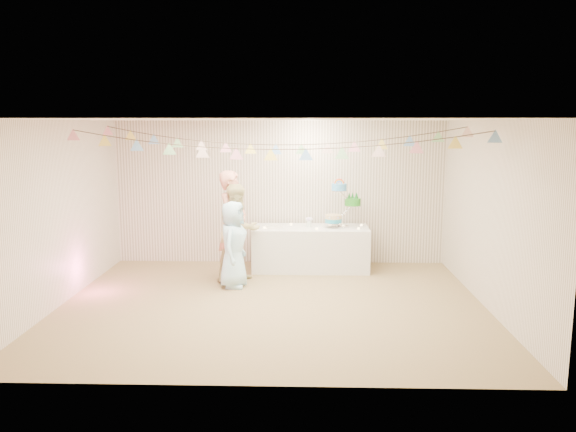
{
  "coord_description": "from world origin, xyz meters",
  "views": [
    {
      "loc": [
        0.45,
        -7.66,
        2.56
      ],
      "look_at": [
        0.2,
        0.8,
        1.15
      ],
      "focal_mm": 35.0,
      "sensor_mm": 36.0,
      "label": 1
    }
  ],
  "objects_px": {
    "person_adult_a": "(233,225)",
    "person_adult_b": "(239,233)",
    "cake_stand": "(342,205)",
    "table": "(311,248)",
    "person_child": "(233,244)"
  },
  "relations": [
    {
      "from": "cake_stand",
      "to": "person_child",
      "type": "relative_size",
      "value": 0.58
    },
    {
      "from": "person_adult_a",
      "to": "person_child",
      "type": "bearing_deg",
      "value": -154.72
    },
    {
      "from": "table",
      "to": "person_adult_b",
      "type": "bearing_deg",
      "value": -147.47
    },
    {
      "from": "person_adult_a",
      "to": "person_adult_b",
      "type": "bearing_deg",
      "value": -126.24
    },
    {
      "from": "table",
      "to": "person_child",
      "type": "bearing_deg",
      "value": -137.87
    },
    {
      "from": "table",
      "to": "cake_stand",
      "type": "xyz_separation_m",
      "value": [
        0.55,
        0.05,
        0.77
      ]
    },
    {
      "from": "person_adult_a",
      "to": "person_adult_b",
      "type": "distance_m",
      "value": 0.22
    },
    {
      "from": "person_adult_a",
      "to": "person_adult_b",
      "type": "relative_size",
      "value": 1.13
    },
    {
      "from": "cake_stand",
      "to": "person_adult_b",
      "type": "distance_m",
      "value": 1.94
    },
    {
      "from": "table",
      "to": "cake_stand",
      "type": "height_order",
      "value": "cake_stand"
    },
    {
      "from": "table",
      "to": "person_adult_a",
      "type": "relative_size",
      "value": 1.12
    },
    {
      "from": "table",
      "to": "person_child",
      "type": "height_order",
      "value": "person_child"
    },
    {
      "from": "cake_stand",
      "to": "person_adult_a",
      "type": "distance_m",
      "value": 1.97
    },
    {
      "from": "cake_stand",
      "to": "person_adult_a",
      "type": "xyz_separation_m",
      "value": [
        -1.84,
        -0.65,
        -0.25
      ]
    },
    {
      "from": "table",
      "to": "person_child",
      "type": "distance_m",
      "value": 1.67
    }
  ]
}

